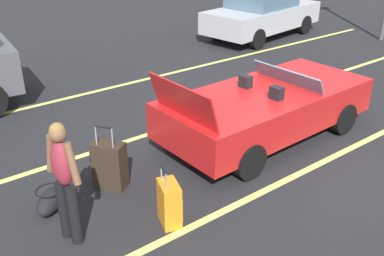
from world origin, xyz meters
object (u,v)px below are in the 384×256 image
at_px(convertible_car, 274,105).
at_px(duffel_bag, 51,200).
at_px(suitcase_medium_bright, 170,203).
at_px(parked_sedan_far, 262,11).
at_px(traveler_person, 64,177).
at_px(suitcase_large_black, 110,165).

xyz_separation_m(convertible_car, duffel_bag, (-4.25, 0.23, -0.43)).
distance_m(suitcase_medium_bright, parked_sedan_far, 10.58).
relative_size(suitcase_medium_bright, duffel_bag, 1.29).
height_order(suitcase_medium_bright, duffel_bag, suitcase_medium_bright).
xyz_separation_m(suitcase_medium_bright, traveler_person, (-1.18, 0.50, 0.62)).
xyz_separation_m(suitcase_large_black, parked_sedan_far, (8.57, 5.18, 0.52)).
bearing_deg(convertible_car, suitcase_medium_bright, -163.15).
height_order(convertible_car, suitcase_medium_bright, convertible_car).
relative_size(duffel_bag, traveler_person, 0.40).
height_order(convertible_car, duffel_bag, convertible_car).
height_order(duffel_bag, traveler_person, traveler_person).
bearing_deg(suitcase_medium_bright, suitcase_large_black, 117.99).
relative_size(suitcase_large_black, duffel_bag, 1.60).
height_order(suitcase_large_black, suitcase_medium_bright, suitcase_large_black).
relative_size(suitcase_medium_bright, traveler_person, 0.52).
distance_m(suitcase_large_black, duffel_bag, 0.99).
relative_size(duffel_bag, parked_sedan_far, 0.14).
bearing_deg(suitcase_large_black, suitcase_medium_bright, -115.20).
bearing_deg(traveler_person, duffel_bag, 73.73).
distance_m(suitcase_large_black, parked_sedan_far, 10.03).
height_order(suitcase_medium_bright, parked_sedan_far, parked_sedan_far).
bearing_deg(traveler_person, suitcase_medium_bright, -38.22).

